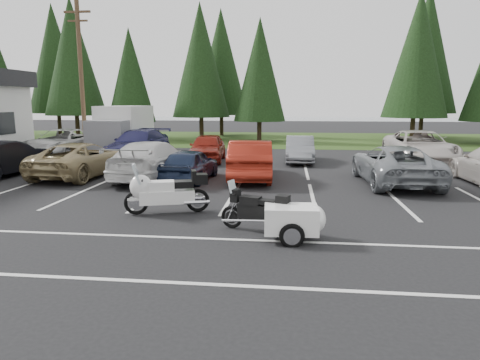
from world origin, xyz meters
name	(u,v)px	position (x,y,z in m)	size (l,w,h in m)	color
ground	(212,203)	(0.00, 0.00, 0.00)	(120.00, 120.00, 0.00)	black
grass_strip	(261,139)	(0.00, 24.00, 0.01)	(80.00, 16.00, 0.01)	#223912
lake_water	(300,122)	(4.00, 55.00, 0.00)	(70.00, 50.00, 0.02)	slate
utility_pole	(81,75)	(-10.00, 12.00, 4.70)	(1.60, 0.26, 9.00)	#473321
box_truck	(120,130)	(-8.00, 12.50, 1.45)	(2.40, 5.60, 2.90)	silver
stall_markings	(222,190)	(0.00, 2.00, 0.00)	(32.00, 16.00, 0.01)	silver
conifer_2	(73,56)	(-16.00, 22.80, 6.95)	(5.10, 5.10, 11.89)	#332316
conifer_3	(130,75)	(-10.50, 21.40, 5.27)	(3.87, 3.87, 9.02)	#332316
conifer_4	(200,60)	(-5.00, 22.90, 6.53)	(4.80, 4.80, 11.17)	#332316
conifer_5	(260,70)	(0.00, 21.60, 5.63)	(4.14, 4.14, 9.63)	#332316
conifer_6	(418,54)	(12.00, 22.10, 6.71)	(4.93, 4.93, 11.48)	#332316
conifer_back_a	(55,59)	(-20.00, 27.00, 7.19)	(5.28, 5.28, 12.30)	#332316
conifer_back_b	(221,62)	(-4.00, 27.50, 6.77)	(4.97, 4.97, 11.58)	#332316
conifer_back_c	(427,51)	(14.00, 26.80, 7.49)	(5.50, 5.50, 12.81)	#332316
car_near_1	(4,158)	(-9.81, 4.08, 0.77)	(1.63, 4.68, 1.54)	black
car_near_2	(82,159)	(-6.41, 4.34, 0.73)	(2.41, 5.23, 1.45)	#8C7A51
car_near_3	(152,160)	(-3.21, 4.08, 0.79)	(2.20, 5.42, 1.57)	silver
car_near_4	(190,165)	(-1.57, 3.76, 0.66)	(1.56, 3.89, 1.32)	#17213A
car_near_5	(250,159)	(0.81, 4.56, 0.80)	(1.70, 4.87, 1.61)	maroon
car_near_6	(394,165)	(6.47, 4.09, 0.75)	(2.49, 5.40, 1.50)	gray
car_far_0	(62,143)	(-10.63, 10.43, 0.80)	(2.67, 5.78, 1.61)	#BABAB8
car_far_1	(138,144)	(-5.95, 10.05, 0.81)	(2.28, 5.60, 1.62)	#1D1C48
car_far_2	(207,148)	(-1.96, 9.56, 0.74)	(1.74, 4.32, 1.47)	maroon
car_far_3	(300,149)	(2.96, 9.85, 0.68)	(1.43, 4.11, 1.35)	slate
car_far_4	(420,147)	(9.17, 10.28, 0.84)	(2.78, 6.03, 1.67)	beige
touring_motorcycle	(167,188)	(-1.04, -1.33, 0.74)	(2.66, 0.82, 1.47)	white
cargo_trailer	(291,223)	(2.46, -3.36, 0.41)	(1.76, 0.99, 0.82)	white
adventure_motorcycle	(256,206)	(1.60, -2.78, 0.63)	(2.07, 0.72, 1.26)	black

